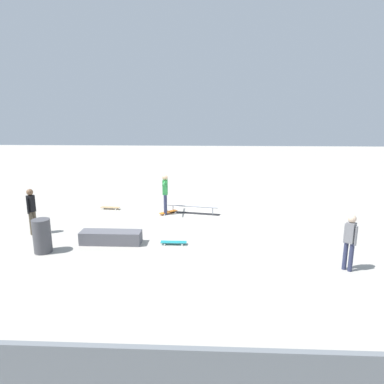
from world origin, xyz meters
The scene contains 10 objects.
ground_plane centered at (0.00, 0.00, 0.00)m, with size 60.00×60.00×0.00m, color #ADA89E.
grind_rail centered at (-0.13, -0.65, 0.13)m, with size 2.23×0.63×0.31m.
skate_ledge centered at (2.25, 2.74, 0.20)m, with size 1.87×0.53×0.40m, color #595960.
skater_main centered at (0.94, -0.46, 0.94)m, with size 0.22×1.30×1.62m.
skateboard_main centered at (0.84, -0.54, 0.07)m, with size 0.72×0.69×0.09m.
bystander_grey_shirt centered at (-4.34, 4.31, 0.84)m, with size 0.28×0.29×1.49m.
bystander_black_shirt centered at (5.08, 2.01, 0.87)m, with size 0.23×0.35×1.54m.
loose_skateboard_teal centered at (0.30, 2.75, 0.07)m, with size 0.80×0.26×0.09m.
loose_skateboard_natural centered at (3.36, -1.11, 0.07)m, with size 0.81×0.31×0.09m.
trash_bin centered at (4.04, 3.51, 0.50)m, with size 0.51×0.51×0.99m, color #47474C.
Camera 1 is at (-0.71, 12.66, 3.96)m, focal length 32.11 mm.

